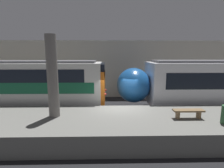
% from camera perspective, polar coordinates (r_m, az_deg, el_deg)
% --- Properties ---
extents(ground_plane, '(120.00, 120.00, 0.00)m').
position_cam_1_polar(ground_plane, '(11.26, 2.41, -11.81)').
color(ground_plane, black).
extents(platform, '(40.00, 4.10, 0.98)m').
position_cam_1_polar(platform, '(9.18, 3.29, -13.67)').
color(platform, slate).
rests_on(platform, ground).
extents(station_rear_barrier, '(50.00, 0.15, 5.38)m').
position_cam_1_polar(station_rear_barrier, '(16.73, 1.10, 4.80)').
color(station_rear_barrier, '#B2AD9E').
rests_on(station_rear_barrier, ground).
extents(support_pillar_near, '(0.54, 0.54, 4.11)m').
position_cam_1_polar(support_pillar_near, '(9.15, -18.85, 2.29)').
color(support_pillar_near, slate).
rests_on(support_pillar_near, platform).
extents(platform_bench, '(1.50, 0.40, 0.45)m').
position_cam_1_polar(platform_bench, '(9.52, 23.67, -8.33)').
color(platform_bench, brown).
rests_on(platform_bench, platform).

